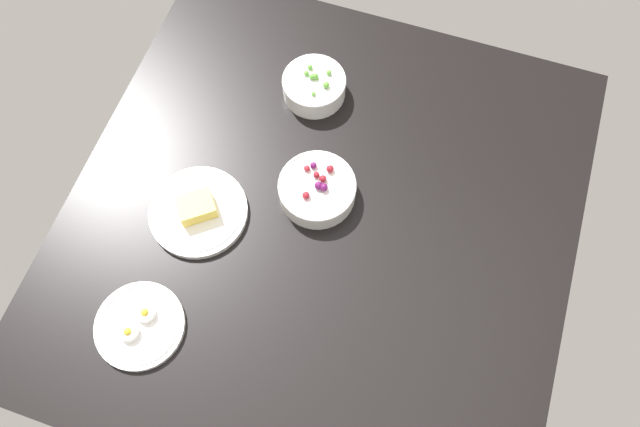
{
  "coord_description": "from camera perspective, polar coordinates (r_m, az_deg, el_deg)",
  "views": [
    {
      "loc": [
        50.17,
        16.71,
        129.24
      ],
      "look_at": [
        0.0,
        0.0,
        6.0
      ],
      "focal_mm": 34.49,
      "sensor_mm": 36.0,
      "label": 1
    }
  ],
  "objects": [
    {
      "name": "dining_table",
      "position": [
        1.38,
        0.0,
        -0.66
      ],
      "size": [
        116.25,
        110.74,
        4.0
      ],
      "primitive_type": "cube",
      "color": "black",
      "rests_on": "ground"
    },
    {
      "name": "plate_cheese",
      "position": [
        1.38,
        -11.26,
        0.25
      ],
      "size": [
        21.84,
        21.84,
        5.3
      ],
      "color": "white",
      "rests_on": "dining_table"
    },
    {
      "name": "bowl_berries",
      "position": [
        1.36,
        -0.26,
        2.28
      ],
      "size": [
        17.3,
        17.3,
        6.5
      ],
      "color": "white",
      "rests_on": "dining_table"
    },
    {
      "name": "plate_eggs",
      "position": [
        1.33,
        -16.42,
        -9.91
      ],
      "size": [
        18.52,
        18.52,
        4.23
      ],
      "color": "white",
      "rests_on": "dining_table"
    },
    {
      "name": "bowl_peas",
      "position": [
        1.49,
        -0.55,
        11.75
      ],
      "size": [
        15.17,
        15.17,
        6.83
      ],
      "color": "white",
      "rests_on": "dining_table"
    }
  ]
}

